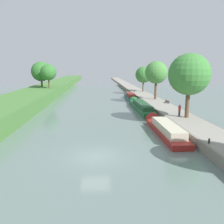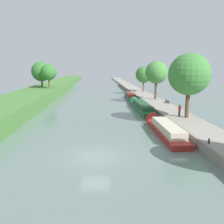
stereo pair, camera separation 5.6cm
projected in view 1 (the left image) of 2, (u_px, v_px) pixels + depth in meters
ground_plane at (95, 157)px, 19.74m from camera, size 160.00×160.00×0.00m
stone_quay at (204, 149)px, 20.25m from camera, size 0.25×260.00×1.00m
narrowboat_red at (164, 128)px, 26.87m from camera, size 2.09×11.98×2.11m
narrowboat_green at (141, 106)px, 41.78m from camera, size 2.02×15.78×2.03m
narrowboat_teal at (130, 96)px, 56.13m from camera, size 1.82×10.23×1.92m
tree_rightbank_midnear at (189, 75)px, 29.63m from camera, size 5.36×5.36×8.35m
tree_rightbank_midfar at (156, 73)px, 47.16m from camera, size 4.57×4.57×7.80m
tree_rightbank_far at (143, 75)px, 62.94m from camera, size 4.42×4.42×6.76m
tree_leftbank_downstream at (48, 72)px, 57.41m from camera, size 3.96×3.96×5.96m
tree_leftbank_upstream at (41, 72)px, 61.56m from camera, size 5.21×5.21×6.69m
person_walking at (179, 110)px, 31.17m from camera, size 0.34×0.34×1.66m
mooring_bollard_near at (209, 141)px, 20.16m from camera, size 0.16×0.16×0.45m
mooring_bollard_far at (134, 92)px, 60.40m from camera, size 0.16×0.16×0.45m
park_bench at (167, 101)px, 43.00m from camera, size 0.44×1.50×0.47m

